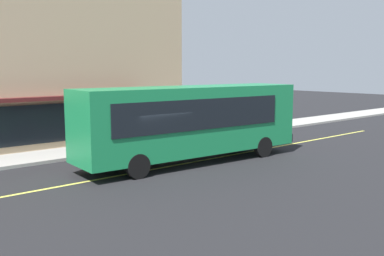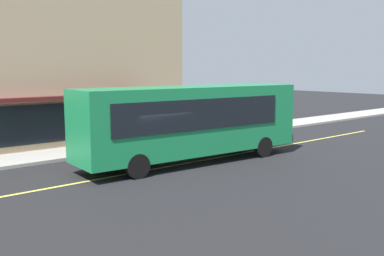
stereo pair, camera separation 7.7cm
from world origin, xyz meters
name	(u,v)px [view 2 (the right image)]	position (x,y,z in m)	size (l,w,h in m)	color
ground	(152,170)	(0.00, 0.00, 0.00)	(120.00, 120.00, 0.00)	black
sidewalk	(92,150)	(0.00, 5.40, 0.07)	(80.00, 2.69, 0.15)	#9E9B93
lane_centre_stripe	(152,170)	(0.00, 0.00, 0.00)	(36.00, 0.16, 0.01)	#D8D14C
bus	(193,120)	(2.34, 0.03, 1.99)	(11.26, 3.17, 3.50)	#197F47
pedestrian_near_storefront	(138,124)	(3.42, 6.28, 1.09)	(0.34, 0.34, 1.58)	black
pedestrian_at_corner	(215,115)	(9.21, 5.81, 1.23)	(0.34, 0.34, 1.79)	black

